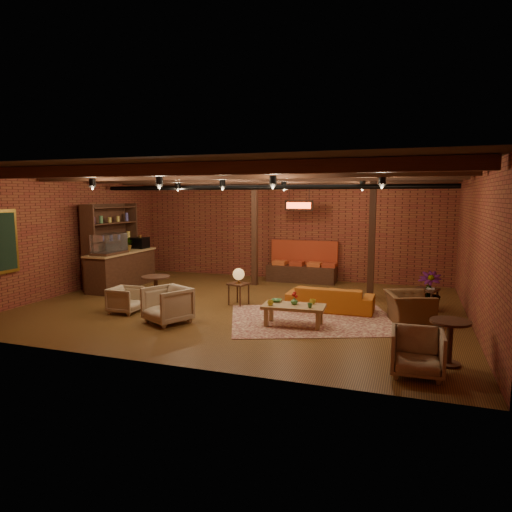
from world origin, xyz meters
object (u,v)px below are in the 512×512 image
(round_table_right, at_px, (450,335))
(armchair_far, at_px, (417,350))
(coffee_table, at_px, (293,307))
(armchair_b, at_px, (167,303))
(sofa, at_px, (330,299))
(side_table_lamp, at_px, (239,277))
(armchair_a, at_px, (125,299))
(side_table_book, at_px, (426,290))
(round_table_left, at_px, (156,286))
(plant_tall, at_px, (431,252))
(armchair_right, at_px, (409,303))

(round_table_right, bearing_deg, armchair_far, -129.20)
(coffee_table, distance_m, armchair_b, 2.60)
(coffee_table, distance_m, round_table_right, 3.14)
(coffee_table, relative_size, armchair_far, 1.71)
(sofa, height_order, armchair_b, armchair_b)
(side_table_lamp, height_order, armchair_b, side_table_lamp)
(coffee_table, height_order, armchair_a, coffee_table)
(side_table_book, height_order, armchair_far, armchair_far)
(side_table_lamp, bearing_deg, sofa, 3.23)
(armchair_b, distance_m, side_table_book, 5.78)
(coffee_table, xyz_separation_m, round_table_left, (-3.57, 0.63, 0.10))
(round_table_left, distance_m, armchair_far, 6.45)
(side_table_book, bearing_deg, armchair_far, -92.99)
(armchair_b, height_order, plant_tall, plant_tall)
(coffee_table, relative_size, side_table_book, 2.07)
(side_table_lamp, relative_size, armchair_right, 0.90)
(round_table_left, height_order, plant_tall, plant_tall)
(round_table_left, bearing_deg, side_table_book, 13.42)
(armchair_b, xyz_separation_m, side_table_book, (5.09, 2.74, 0.08))
(round_table_left, relative_size, round_table_right, 1.00)
(sofa, bearing_deg, armchair_far, 118.99)
(sofa, xyz_separation_m, round_table_right, (2.34, -2.80, 0.19))
(armchair_a, height_order, armchair_b, armchair_b)
(armchair_a, distance_m, side_table_book, 6.82)
(sofa, bearing_deg, round_table_right, 130.05)
(sofa, distance_m, round_table_right, 3.65)
(coffee_table, relative_size, armchair_right, 1.30)
(side_table_book, bearing_deg, armchair_b, -151.75)
(sofa, distance_m, armchair_a, 4.66)
(side_table_lamp, height_order, round_table_right, side_table_lamp)
(sofa, bearing_deg, coffee_table, 71.41)
(side_table_lamp, distance_m, armchair_far, 5.22)
(plant_tall, bearing_deg, side_table_lamp, -169.57)
(armchair_a, bearing_deg, armchair_right, -80.73)
(armchair_b, bearing_deg, side_table_lamp, 94.65)
(sofa, xyz_separation_m, coffee_table, (-0.50, -1.47, 0.10))
(sofa, relative_size, side_table_book, 3.14)
(sofa, relative_size, coffee_table, 1.52)
(side_table_book, relative_size, round_table_right, 0.87)
(coffee_table, height_order, round_table_right, round_table_right)
(coffee_table, bearing_deg, round_table_left, 169.98)
(round_table_right, bearing_deg, armchair_a, 170.47)
(round_table_right, bearing_deg, armchair_right, 105.18)
(coffee_table, relative_size, round_table_left, 1.81)
(armchair_right, height_order, armchair_far, armchair_right)
(side_table_lamp, distance_m, armchair_b, 2.16)
(side_table_lamp, bearing_deg, armchair_a, -144.01)
(side_table_lamp, bearing_deg, round_table_right, -30.49)
(plant_tall, bearing_deg, armchair_b, -151.64)
(side_table_lamp, height_order, plant_tall, plant_tall)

